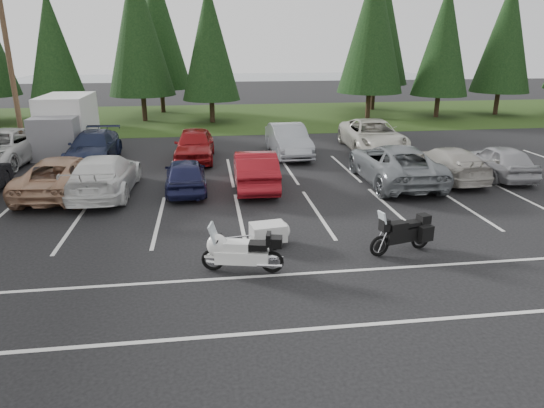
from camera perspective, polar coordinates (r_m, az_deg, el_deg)
The scene contains 29 objects.
ground at distance 15.55m, azimuth -5.38°, elevation -2.82°, with size 120.00×120.00×0.00m, color black.
grass_strip at distance 38.89m, azimuth -7.07°, elevation 10.08°, with size 80.00×16.00×0.01m, color #233912.
lake_water at distance 69.85m, azimuth -4.19°, elevation 13.87°, with size 70.00×50.00×0.02m, color slate.
utility_pole at distance 28.14m, azimuth -28.48°, elevation 14.49°, with size 1.60×0.26×9.00m.
box_truck at distance 28.31m, azimuth -23.31°, elevation 8.54°, with size 2.40×5.60×2.90m, color silver, non-canonical shape.
stall_markings at distance 17.42m, azimuth -5.69°, elevation -0.43°, with size 32.00×16.00×0.01m, color silver.
conifer_3 at distance 37.24m, azimuth -24.41°, elevation 16.41°, with size 3.87×3.87×9.02m.
conifer_4 at distance 37.66m, azimuth -15.53°, elevation 19.27°, with size 4.80×4.80×11.17m.
conifer_5 at distance 36.08m, azimuth -7.36°, elevation 18.39°, with size 4.14×4.14×9.63m.
conifer_6 at distance 38.67m, azimuth 11.79°, elevation 19.77°, with size 4.93×4.93×11.48m.
conifer_7 at distance 40.50m, azimuth 19.58°, elevation 17.78°, with size 4.27×4.27×9.94m.
conifer_8 at distance 43.91m, azimuth 25.86°, elevation 17.50°, with size 4.53×4.53×10.56m.
conifer_back_b at distance 42.14m, azimuth -13.33°, elevation 19.62°, with size 4.97×4.97×11.58m.
conifer_back_c at distance 43.79m, azimuth 12.36°, elevation 20.58°, with size 5.50×5.50×12.81m.
car_near_2 at distance 20.38m, azimuth -23.17°, elevation 3.14°, with size 2.49×5.40×1.50m, color tan.
car_near_3 at distance 19.77m, azimuth -19.10°, elevation 3.27°, with size 2.17×5.35×1.55m, color silver.
car_near_4 at distance 19.41m, azimuth -10.13°, elevation 3.41°, with size 1.58×3.94×1.34m, color #1A1D42.
car_near_5 at distance 19.59m, azimuth -2.00°, elevation 4.11°, with size 1.61×4.63×1.53m, color maroon.
car_near_6 at distance 20.90m, azimuth 14.17°, elevation 4.62°, with size 2.69×5.84×1.62m, color gray.
car_near_7 at distance 22.18m, azimuth 19.85°, elevation 4.54°, with size 1.93×4.75×1.38m, color #B1ACA2.
car_near_8 at distance 23.36m, azimuth 25.25°, elevation 4.60°, with size 1.70×4.22×1.44m, color #9A999E.
car_far_0 at distance 26.58m, azimuth -29.30°, elevation 5.76°, with size 2.76×6.00×1.67m, color silver.
car_far_1 at distance 25.49m, azimuth -20.27°, elevation 6.31°, with size 2.06×5.07×1.47m, color #171F3A.
car_far_2 at distance 24.53m, azimuth -9.09°, elevation 6.90°, with size 1.86×4.61×1.57m, color maroon.
car_far_3 at distance 25.29m, azimuth 1.93°, elevation 7.50°, with size 1.70×4.86×1.60m, color gray.
car_far_4 at distance 26.95m, azimuth 11.76°, elevation 7.87°, with size 2.74×5.93×1.65m, color beige.
touring_motorcycle at distance 12.40m, azimuth -3.54°, elevation -5.21°, with size 2.36×0.73×1.31m, color white, non-canonical shape.
cargo_trailer at distance 14.08m, azimuth -0.46°, elevation -3.60°, with size 1.45×0.81×0.67m, color silver, non-canonical shape.
adventure_motorcycle at distance 13.95m, azimuth 14.97°, elevation -3.01°, with size 2.19×0.76×1.33m, color black, non-canonical shape.
Camera 1 is at (-0.51, -14.48, 5.64)m, focal length 32.00 mm.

